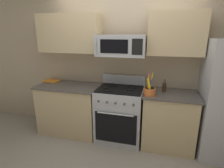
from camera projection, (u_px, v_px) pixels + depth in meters
The scene contains 11 objects.
ground_plane at pixel (110, 161), 2.65m from camera, with size 16.00×16.00×0.00m, color gray.
wall_back at pixel (125, 62), 3.25m from camera, with size 8.00×0.10×2.60m, color tan.
counter_left at pixel (70, 109), 3.36m from camera, with size 1.11×0.64×0.91m.
range_oven at pixel (120, 113), 3.12m from camera, with size 0.76×0.68×1.09m.
counter_right at pixel (168, 120), 2.93m from camera, with size 0.83×0.64×0.91m.
microwave at pixel (121, 46), 2.83m from camera, with size 0.77×0.44×0.32m.
upper_cabinets_left at pixel (70, 33), 3.14m from camera, with size 1.10×0.34×0.65m.
upper_cabinets_right at pixel (176, 34), 2.71m from camera, with size 0.82×0.34×0.65m.
utensil_crock at pixel (150, 91), 2.70m from camera, with size 0.18×0.18×0.34m.
cutting_board at pixel (51, 81), 3.51m from camera, with size 0.29×0.23×0.02m, color orange.
bottle_soy at pixel (164, 86), 2.85m from camera, with size 0.06×0.06×0.20m.
Camera 1 is at (0.60, -2.15, 1.82)m, focal length 28.92 mm.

